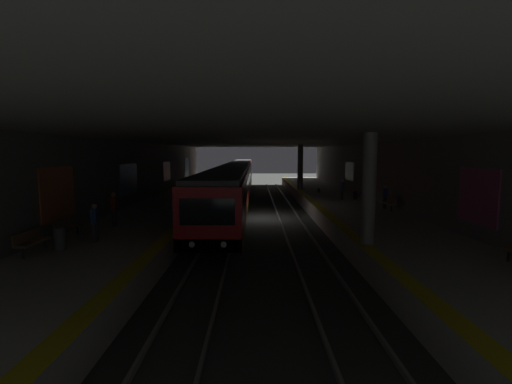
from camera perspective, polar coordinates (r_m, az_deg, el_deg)
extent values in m
plane|color=#383A38|center=(26.97, 0.40, -4.13)|extent=(120.00, 120.00, 0.00)
cube|color=gray|center=(27.14, 6.60, -3.94)|extent=(60.00, 0.09, 0.16)
cube|color=gray|center=(27.01, 3.55, -3.96)|extent=(60.00, 0.09, 0.16)
cube|color=gray|center=(26.98, -2.75, -3.96)|extent=(60.00, 0.09, 0.16)
cube|color=gray|center=(27.08, -5.80, -3.95)|extent=(60.00, 0.09, 0.16)
cube|color=beige|center=(27.73, 14.08, -2.93)|extent=(60.00, 5.30, 1.05)
cube|color=yellow|center=(27.17, 9.30, -1.89)|extent=(60.00, 0.60, 0.01)
cube|color=beige|center=(27.60, -13.34, -2.96)|extent=(60.00, 5.30, 1.05)
cube|color=yellow|center=(27.08, -8.52, -1.90)|extent=(60.00, 0.60, 0.01)
cube|color=slate|center=(28.34, 19.90, 1.71)|extent=(60.00, 0.50, 5.60)
cube|color=#BF4C8C|center=(18.18, 31.14, -0.56)|extent=(2.74, 0.06, 2.35)
cube|color=#4CA566|center=(37.82, 14.29, 3.11)|extent=(3.09, 0.06, 1.81)
cube|color=slate|center=(28.15, -19.21, 1.70)|extent=(60.00, 0.50, 5.60)
cube|color=orange|center=(18.84, -28.34, -0.21)|extent=(2.83, 0.06, 2.42)
cube|color=#338CCC|center=(27.41, -19.13, 1.91)|extent=(3.46, 0.06, 2.13)
cube|color=orange|center=(38.20, -13.68, 3.15)|extent=(2.82, 0.06, 1.87)
cube|color=#338CCC|center=(48.99, -10.68, 3.82)|extent=(2.69, 0.06, 2.44)
cube|color=#ADAAA3|center=(26.56, 0.41, 8.28)|extent=(60.00, 19.40, 0.40)
cylinder|color=gray|center=(15.59, 17.10, 0.48)|extent=(0.56, 0.56, 4.55)
cylinder|color=gray|center=(37.66, 6.88, 3.81)|extent=(0.56, 0.56, 4.55)
cube|color=red|center=(23.43, -4.89, -0.61)|extent=(17.04, 2.80, 2.70)
cube|color=#B27F0F|center=(23.57, -4.87, -3.19)|extent=(17.04, 2.82, 0.56)
cube|color=black|center=(23.39, -4.90, 0.24)|extent=(15.68, 2.83, 0.90)
cube|color=#47474C|center=(23.30, -4.93, 2.98)|extent=(16.70, 2.58, 0.24)
cube|color=black|center=(19.08, -6.00, -6.79)|extent=(2.20, 1.64, 0.76)
cube|color=black|center=(28.26, -4.09, -2.57)|extent=(2.20, 1.64, 0.76)
cube|color=black|center=(14.96, -7.56, -3.07)|extent=(0.04, 2.24, 1.10)
cylinder|color=silver|center=(15.16, -5.03, -8.12)|extent=(0.04, 0.24, 0.24)
cylinder|color=silver|center=(15.33, -9.93, -8.04)|extent=(0.04, 0.24, 0.24)
cube|color=red|center=(40.96, -2.89, 2.25)|extent=(17.04, 2.80, 2.70)
cube|color=#B27F0F|center=(41.05, -2.88, 0.76)|extent=(17.04, 2.82, 0.56)
cube|color=black|center=(40.94, -2.89, 2.74)|extent=(15.68, 2.83, 0.90)
cube|color=#47474C|center=(40.89, -2.90, 4.31)|extent=(16.70, 2.58, 0.24)
cube|color=black|center=(36.44, -3.22, -0.62)|extent=(2.20, 1.64, 0.76)
cube|color=black|center=(45.75, -2.60, 0.74)|extent=(2.20, 1.64, 0.76)
cube|color=red|center=(58.56, -2.08, 3.39)|extent=(17.04, 2.80, 2.70)
cube|color=#B27F0F|center=(58.62, -2.08, 2.35)|extent=(17.04, 2.82, 0.56)
cube|color=black|center=(58.54, -2.09, 3.73)|extent=(15.68, 2.83, 0.90)
cube|color=#47474C|center=(58.51, -2.09, 4.83)|extent=(16.70, 2.58, 0.24)
cube|color=black|center=(53.98, -2.24, 1.55)|extent=(2.20, 1.64, 0.76)
cube|color=black|center=(63.32, -1.94, 2.21)|extent=(2.20, 1.64, 0.76)
cylinder|color=#262628|center=(15.50, 34.50, -8.11)|extent=(0.08, 0.08, 0.42)
cylinder|color=#262628|center=(25.01, 20.26, -2.39)|extent=(0.08, 0.08, 0.42)
cylinder|color=#262628|center=(26.27, 19.23, -1.96)|extent=(0.08, 0.08, 0.42)
cube|color=olive|center=(25.60, 19.75, -1.62)|extent=(1.70, 0.44, 0.08)
cube|color=olive|center=(25.66, 20.23, -1.17)|extent=(1.70, 0.06, 0.40)
cylinder|color=#262628|center=(30.63, 16.37, -0.77)|extent=(0.08, 0.08, 0.42)
cylinder|color=#262628|center=(31.93, 15.67, -0.48)|extent=(0.08, 0.08, 0.42)
cube|color=olive|center=(31.25, 16.03, -0.17)|extent=(1.70, 0.44, 0.08)
cube|color=olive|center=(31.29, 16.42, 0.19)|extent=(1.70, 0.06, 0.40)
cylinder|color=#262628|center=(15.46, -32.43, -8.02)|extent=(0.08, 0.08, 0.42)
cylinder|color=#262628|center=(16.59, -29.92, -6.97)|extent=(0.08, 0.08, 0.42)
cube|color=olive|center=(15.97, -31.18, -6.60)|extent=(1.70, 0.44, 0.08)
cube|color=olive|center=(16.04, -31.89, -5.86)|extent=(1.70, 0.06, 0.40)
cylinder|color=#262628|center=(17.70, -27.83, -6.08)|extent=(0.08, 0.08, 0.42)
cylinder|color=#262628|center=(18.89, -25.92, -5.26)|extent=(0.08, 0.08, 0.42)
cube|color=olive|center=(18.25, -26.88, -4.89)|extent=(1.70, 0.44, 0.08)
cube|color=olive|center=(18.31, -27.53, -4.25)|extent=(1.70, 0.06, 0.40)
cylinder|color=#262628|center=(30.64, -15.66, -0.75)|extent=(0.08, 0.08, 0.42)
cylinder|color=#262628|center=(31.95, -15.01, -0.46)|extent=(0.08, 0.08, 0.42)
cube|color=olive|center=(31.27, -15.34, -0.15)|extent=(1.70, 0.44, 0.08)
cube|color=olive|center=(31.30, -15.74, 0.22)|extent=(1.70, 0.06, 0.40)
cylinder|color=#3E3E3E|center=(20.03, -21.20, -3.78)|extent=(0.16, 0.16, 0.88)
cylinder|color=#3E3E3E|center=(20.22, -20.99, -3.69)|extent=(0.16, 0.16, 0.88)
cube|color=maroon|center=(20.02, -21.18, -1.62)|extent=(0.36, 0.22, 0.62)
cylinder|color=maroon|center=(19.79, -21.43, -1.86)|extent=(0.10, 0.10, 0.59)
cylinder|color=maroon|center=(20.25, -20.92, -1.67)|extent=(0.10, 0.10, 0.59)
sphere|color=tan|center=(19.97, -21.22, -0.40)|extent=(0.24, 0.24, 0.24)
cylinder|color=#373737|center=(16.84, -23.75, -5.80)|extent=(0.16, 0.16, 0.82)
cylinder|color=#373737|center=(17.02, -23.48, -5.67)|extent=(0.16, 0.16, 0.82)
cube|color=#284C93|center=(16.81, -23.72, -3.40)|extent=(0.36, 0.22, 0.58)
cylinder|color=#284C93|center=(16.59, -24.05, -3.71)|extent=(0.10, 0.10, 0.55)
cylinder|color=#284C93|center=(17.04, -23.37, -3.43)|extent=(0.10, 0.10, 0.55)
sphere|color=tan|center=(16.75, -23.77, -2.05)|extent=(0.22, 0.22, 0.22)
cylinder|color=#2C2C2C|center=(26.09, 19.41, -1.60)|extent=(0.16, 0.16, 0.80)
cylinder|color=#2C2C2C|center=(26.28, 19.26, -1.55)|extent=(0.16, 0.16, 0.80)
cube|color=#284C93|center=(26.11, 19.38, -0.10)|extent=(0.36, 0.22, 0.56)
cylinder|color=#284C93|center=(25.88, 19.57, -0.27)|extent=(0.10, 0.10, 0.54)
cylinder|color=#284C93|center=(26.35, 19.20, -0.15)|extent=(0.10, 0.10, 0.54)
sphere|color=tan|center=(26.07, 19.41, 0.76)|extent=(0.22, 0.22, 0.22)
cylinder|color=#363636|center=(30.17, 13.24, -0.41)|extent=(0.16, 0.16, 0.81)
cylinder|color=#363636|center=(30.36, 13.16, -0.37)|extent=(0.16, 0.16, 0.81)
cube|color=#284C93|center=(30.20, 13.23, 0.92)|extent=(0.36, 0.22, 0.58)
cylinder|color=#284C93|center=(29.96, 13.34, 0.78)|extent=(0.10, 0.10, 0.55)
cylinder|color=#284C93|center=(30.44, 13.12, 0.87)|extent=(0.10, 0.10, 0.55)
sphere|color=tan|center=(30.17, 13.25, 1.67)|extent=(0.22, 0.22, 0.22)
cube|color=black|center=(30.74, 15.08, -0.50)|extent=(0.35, 0.23, 0.64)
cylinder|color=#333333|center=(30.69, 15.11, 0.37)|extent=(0.02, 0.02, 0.30)
cube|color=#1E512D|center=(35.39, 9.72, 0.26)|extent=(0.30, 0.20, 0.40)
cylinder|color=#595B5E|center=(16.14, -28.13, -6.44)|extent=(0.44, 0.44, 0.85)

